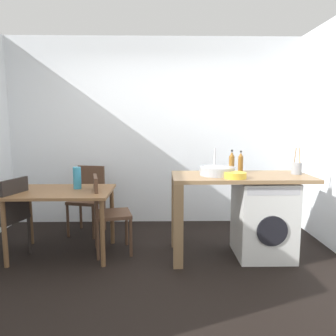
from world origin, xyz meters
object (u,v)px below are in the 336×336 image
Objects in this scene: chair_spare_by_wall at (89,195)px; bottle_squat_brown at (241,162)px; vase at (77,178)px; dining_table at (62,199)px; bottle_tall_green at (232,163)px; chair_opposite at (106,210)px; utensil_crock at (297,168)px; mixing_bowl at (235,175)px; washing_machine at (263,218)px; chair_person_seat at (8,214)px.

bottle_squat_brown is (1.91, -0.61, 0.52)m from chair_spare_by_wall.
dining_table is at bearing -146.31° from vase.
bottle_tall_green is 1.07× the size of vase.
utensil_crock is (2.13, -0.06, 0.48)m from chair_opposite.
mixing_bowl is (-0.16, -0.44, -0.08)m from bottle_squat_brown.
dining_table is at bearing 177.98° from washing_machine.
mixing_bowl is 0.91× the size of vase.
utensil_crock reaches higher than chair_spare_by_wall.
bottle_squat_brown is (0.13, 0.13, -0.01)m from bottle_tall_green.
dining_table is at bearing 94.62° from chair_spare_by_wall.
utensil_crock is (0.74, 0.25, 0.03)m from mixing_bowl.
chair_opposite is (0.48, 0.03, -0.14)m from dining_table.
dining_table is 0.58m from chair_person_seat.
chair_opposite is at bearing 129.22° from chair_spare_by_wall.
dining_table is 1.22× the size of chair_spare_by_wall.
dining_table is at bearing -175.29° from bottle_squat_brown.
vase is at bearing 175.11° from washing_machine.
dining_table is 1.22× the size of chair_opposite.
bottle_squat_brown reaches higher than chair_opposite.
chair_spare_by_wall is 3.96× the size of mixing_bowl.
chair_opposite reaches higher than dining_table.
vase is at bearing -55.36° from chair_person_seat.
bottle_tall_green reaches higher than bottle_squat_brown.
mixing_bowl reaches higher than chair_person_seat.
washing_machine reaches higher than dining_table.
chair_spare_by_wall is 2.09m from mixing_bowl.
bottle_squat_brown is 1.08× the size of mixing_bowl.
dining_table is at bearing -60.46° from chair_person_seat.
dining_table is 0.79m from chair_spare_by_wall.
mixing_bowl is (2.42, -0.15, 0.45)m from chair_person_seat.
chair_person_seat is 3.35× the size of bottle_tall_green.
utensil_crock is at bearing -0.59° from dining_table.
chair_opposite is at bearing -64.41° from chair_person_seat.
dining_table is at bearing 171.59° from mixing_bowl.
vase reaches higher than chair_opposite.
bottle_tall_green reaches higher than dining_table.
bottle_tall_green is at bearing 1.06° from dining_table.
bottle_squat_brown reaches higher than vase.
bottle_tall_green is (2.45, 0.16, 0.53)m from chair_person_seat.
bottle_squat_brown is 1.89m from vase.
chair_opposite is 1.77m from washing_machine.
chair_opposite is 0.49m from vase.
dining_table is 0.50m from chair_opposite.
utensil_crock is at bearing 8.10° from washing_machine.
chair_opposite is 1.00× the size of chair_spare_by_wall.
bottle_tall_green is at bearing 175.03° from utensil_crock.
utensil_crock is at bearing 175.47° from chair_spare_by_wall.
mixing_bowl is at bearing -94.85° from bottle_tall_green.
mixing_bowl is at bearing -161.30° from utensil_crock.
bottle_squat_brown is at bearing 130.62° from washing_machine.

